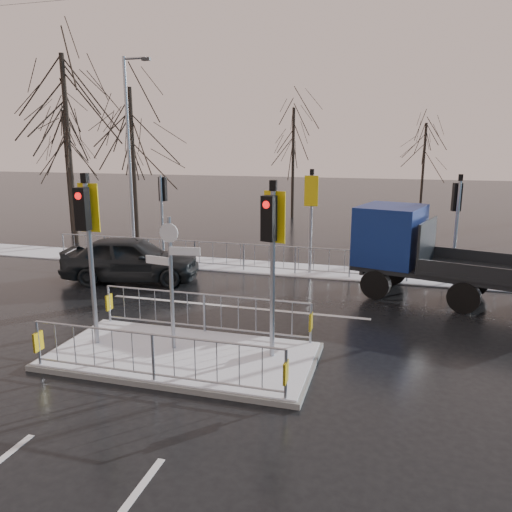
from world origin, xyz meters
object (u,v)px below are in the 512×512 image
(car_far_lane, at_px, (131,259))
(flatbed_truck, at_px, (417,250))
(traffic_island, at_px, (182,342))
(street_lamp_left, at_px, (130,150))

(car_far_lane, distance_m, flatbed_truck, 9.66)
(traffic_island, distance_m, street_lamp_left, 12.17)
(traffic_island, height_order, flatbed_truck, traffic_island)
(traffic_island, height_order, car_far_lane, traffic_island)
(traffic_island, xyz_separation_m, car_far_lane, (-4.38, 5.56, 0.42))
(car_far_lane, distance_m, street_lamp_left, 5.76)
(street_lamp_left, bearing_deg, car_far_lane, -62.64)
(car_far_lane, relative_size, flatbed_truck, 0.73)
(traffic_island, xyz_separation_m, street_lamp_left, (-6.42, 9.49, 4.10))
(car_far_lane, height_order, flatbed_truck, flatbed_truck)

